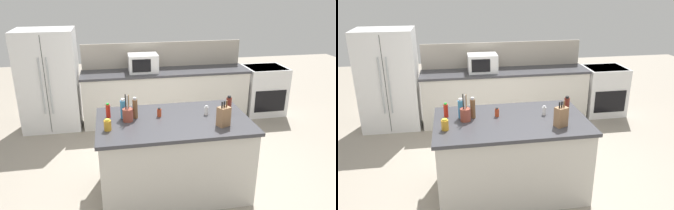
# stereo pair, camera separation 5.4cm
# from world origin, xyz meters

# --- Properties ---
(ground_plane) EXTENTS (14.00, 14.00, 0.00)m
(ground_plane) POSITION_xyz_m (0.00, 0.00, 0.00)
(ground_plane) COLOR gray
(back_counter_run) EXTENTS (3.01, 0.66, 0.94)m
(back_counter_run) POSITION_xyz_m (0.30, 2.20, 0.47)
(back_counter_run) COLOR beige
(back_counter_run) RESTS_ON ground_plane
(wall_backsplash) EXTENTS (2.97, 0.03, 0.46)m
(wall_backsplash) POSITION_xyz_m (0.30, 2.52, 1.17)
(wall_backsplash) COLOR #B2A899
(wall_backsplash) RESTS_ON back_counter_run
(kitchen_island) EXTENTS (1.77, 1.08, 0.94)m
(kitchen_island) POSITION_xyz_m (0.00, 0.00, 0.47)
(kitchen_island) COLOR beige
(kitchen_island) RESTS_ON ground_plane
(refrigerator) EXTENTS (0.96, 0.75, 1.72)m
(refrigerator) POSITION_xyz_m (-1.72, 2.25, 0.86)
(refrigerator) COLOR white
(refrigerator) RESTS_ON ground_plane
(range_oven) EXTENTS (0.76, 0.65, 0.92)m
(range_oven) POSITION_xyz_m (2.22, 2.20, 0.47)
(range_oven) COLOR white
(range_oven) RESTS_ON ground_plane
(microwave) EXTENTS (0.51, 0.39, 0.31)m
(microwave) POSITION_xyz_m (-0.11, 2.20, 1.10)
(microwave) COLOR white
(microwave) RESTS_ON back_counter_run
(knife_block) EXTENTS (0.16, 0.14, 0.29)m
(knife_block) POSITION_xyz_m (0.51, -0.27, 1.05)
(knife_block) COLOR #936B47
(knife_block) RESTS_ON kitchen_island
(utensil_crock) EXTENTS (0.12, 0.12, 0.32)m
(utensil_crock) POSITION_xyz_m (-0.52, 0.05, 1.02)
(utensil_crock) COLOR brown
(utensil_crock) RESTS_ON kitchen_island
(vinegar_bottle) EXTENTS (0.07, 0.07, 0.23)m
(vinegar_bottle) POSITION_xyz_m (0.68, 0.04, 1.05)
(vinegar_bottle) COLOR maroon
(vinegar_bottle) RESTS_ON kitchen_island
(dish_soap_bottle) EXTENTS (0.07, 0.07, 0.24)m
(dish_soap_bottle) POSITION_xyz_m (-0.57, 0.15, 1.05)
(dish_soap_bottle) COLOR #3384BC
(dish_soap_bottle) RESTS_ON kitchen_island
(spice_jar_paprika) EXTENTS (0.05, 0.05, 0.11)m
(spice_jar_paprika) POSITION_xyz_m (-0.15, 0.12, 0.99)
(spice_jar_paprika) COLOR #B73D1E
(spice_jar_paprika) RESTS_ON kitchen_island
(hot_sauce_bottle) EXTENTS (0.05, 0.05, 0.18)m
(hot_sauce_bottle) POSITION_xyz_m (-0.74, 0.20, 1.02)
(hot_sauce_bottle) COLOR red
(hot_sauce_bottle) RESTS_ON kitchen_island
(honey_jar) EXTENTS (0.08, 0.08, 0.13)m
(honey_jar) POSITION_xyz_m (-0.75, -0.16, 1.00)
(honey_jar) COLOR gold
(honey_jar) RESTS_ON kitchen_island
(salt_shaker) EXTENTS (0.05, 0.05, 0.11)m
(salt_shaker) POSITION_xyz_m (0.42, 0.08, 0.99)
(salt_shaker) COLOR silver
(salt_shaker) RESTS_ON kitchen_island
(pepper_grinder) EXTENTS (0.06, 0.06, 0.25)m
(pepper_grinder) POSITION_xyz_m (-0.43, 0.13, 1.06)
(pepper_grinder) COLOR brown
(pepper_grinder) RESTS_ON kitchen_island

